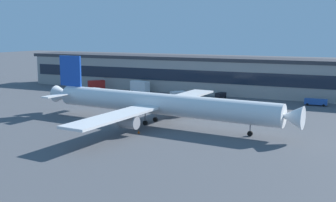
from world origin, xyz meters
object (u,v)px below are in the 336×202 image
object	(u,v)px
baggage_tug	(221,95)
catering_truck	(140,86)
traffic_cone_0	(139,132)
belt_loader	(315,102)
airliner	(157,104)
pushback_tractor	(178,93)
stair_truck	(96,85)

from	to	relation	value
baggage_tug	catering_truck	bearing A→B (deg)	179.60
baggage_tug	traffic_cone_0	size ratio (longest dim) A/B	6.32
catering_truck	traffic_cone_0	bearing A→B (deg)	-61.36
belt_loader	catering_truck	bearing A→B (deg)	178.85
airliner	baggage_tug	xyz separation A→B (m)	(1.34, 43.28, -3.80)
catering_truck	airliner	bearing A→B (deg)	-56.70
catering_truck	traffic_cone_0	size ratio (longest dim) A/B	11.88
pushback_tractor	traffic_cone_0	xyz separation A→B (m)	(13.05, -50.50, -0.73)
stair_truck	catering_truck	size ratio (longest dim) A/B	0.81
baggage_tug	catering_truck	distance (m)	29.93
airliner	catering_truck	distance (m)	52.09
traffic_cone_0	stair_truck	bearing A→B (deg)	132.13
stair_truck	belt_loader	distance (m)	77.45
pushback_tractor	catering_truck	distance (m)	16.10
belt_loader	airliner	bearing A→B (deg)	-125.94
stair_truck	airliner	bearing A→B (deg)	-42.36
airliner	pushback_tractor	size ratio (longest dim) A/B	12.14
baggage_tug	pushback_tractor	bearing A→B (deg)	-170.95
baggage_tug	belt_loader	world-z (taller)	belt_loader
stair_truck	baggage_tug	xyz separation A→B (m)	(48.13, 0.62, -0.89)
pushback_tractor	belt_loader	distance (m)	43.38
pushback_tractor	catering_truck	world-z (taller)	catering_truck
stair_truck	belt_loader	bearing A→B (deg)	-0.27
catering_truck	belt_loader	bearing A→B (deg)	-1.15
pushback_tractor	belt_loader	world-z (taller)	belt_loader
pushback_tractor	stair_truck	bearing A→B (deg)	177.29
airliner	belt_loader	xyz separation A→B (m)	(30.66, 42.30, -3.73)
baggage_tug	traffic_cone_0	xyz separation A→B (m)	(-0.99, -52.74, -0.76)
airliner	traffic_cone_0	world-z (taller)	airliner
belt_loader	pushback_tractor	bearing A→B (deg)	-178.34
pushback_tractor	baggage_tug	xyz separation A→B (m)	(14.04, 2.24, 0.04)
belt_loader	catering_truck	distance (m)	59.25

